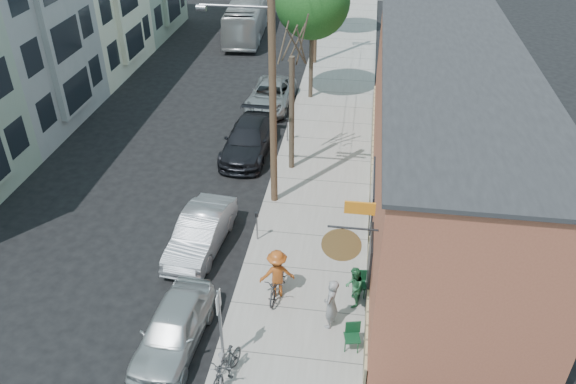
# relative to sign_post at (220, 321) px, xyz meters

# --- Properties ---
(ground) EXTENTS (120.00, 120.00, 0.00)m
(ground) POSITION_rel_sign_post_xyz_m (-2.35, 4.44, -1.83)
(ground) COLOR black
(sidewalk) EXTENTS (4.50, 58.00, 0.15)m
(sidewalk) POSITION_rel_sign_post_xyz_m (1.90, 15.44, -1.76)
(sidewalk) COLOR gray
(sidewalk) RESTS_ON ground
(cafe_building) EXTENTS (6.60, 20.20, 6.61)m
(cafe_building) POSITION_rel_sign_post_xyz_m (6.64, 9.43, 1.47)
(cafe_building) COLOR #9C513A
(cafe_building) RESTS_ON ground
(apartment_row) EXTENTS (6.30, 32.00, 9.00)m
(apartment_row) POSITION_rel_sign_post_xyz_m (-14.20, 18.44, 2.67)
(apartment_row) COLOR #91A087
(apartment_row) RESTS_ON ground
(sign_post) EXTENTS (0.07, 0.45, 2.80)m
(sign_post) POSITION_rel_sign_post_xyz_m (0.00, 0.00, 0.00)
(sign_post) COLOR slate
(sign_post) RESTS_ON sidewalk
(parking_meter_near) EXTENTS (0.14, 0.14, 1.24)m
(parking_meter_near) POSITION_rel_sign_post_xyz_m (-0.10, 5.89, -0.85)
(parking_meter_near) COLOR slate
(parking_meter_near) RESTS_ON sidewalk
(parking_meter_far) EXTENTS (0.14, 0.14, 1.24)m
(parking_meter_far) POSITION_rel_sign_post_xyz_m (-0.10, 13.95, -0.85)
(parking_meter_far) COLOR slate
(parking_meter_far) RESTS_ON sidewalk
(utility_pole_near) EXTENTS (3.57, 0.28, 10.00)m
(utility_pole_near) POSITION_rel_sign_post_xyz_m (0.04, 8.67, 3.58)
(utility_pole_near) COLOR #503A28
(utility_pole_near) RESTS_ON sidewalk
(tree_bare) EXTENTS (0.24, 0.24, 5.29)m
(tree_bare) POSITION_rel_sign_post_xyz_m (0.45, 11.45, 0.96)
(tree_bare) COLOR #44392C
(tree_bare) RESTS_ON sidewalk
(tree_leafy_mid) EXTENTS (4.02, 4.02, 7.46)m
(tree_leafy_mid) POSITION_rel_sign_post_xyz_m (0.45, 19.59, 3.76)
(tree_leafy_mid) COLOR #44392C
(tree_leafy_mid) RESTS_ON sidewalk
(patio_chair_a) EXTENTS (0.56, 0.56, 0.88)m
(patio_chair_a) POSITION_rel_sign_post_xyz_m (3.83, 3.41, -1.24)
(patio_chair_a) COLOR #0F381F
(patio_chair_a) RESTS_ON sidewalk
(patio_chair_b) EXTENTS (0.60, 0.60, 0.88)m
(patio_chair_b) POSITION_rel_sign_post_xyz_m (3.71, 1.05, -1.24)
(patio_chair_b) COLOR #0F381F
(patio_chair_b) RESTS_ON sidewalk
(patron_grey) EXTENTS (0.59, 0.75, 1.81)m
(patron_grey) POSITION_rel_sign_post_xyz_m (2.99, 1.89, -0.78)
(patron_grey) COLOR gray
(patron_grey) RESTS_ON sidewalk
(patron_green) EXTENTS (0.59, 0.75, 1.50)m
(patron_green) POSITION_rel_sign_post_xyz_m (3.66, 2.91, -0.93)
(patron_green) COLOR #2A6B3F
(patron_green) RESTS_ON sidewalk
(cyclist) EXTENTS (1.32, 0.99, 1.82)m
(cyclist) POSITION_rel_sign_post_xyz_m (1.12, 3.02, -0.77)
(cyclist) COLOR #9F4717
(cyclist) RESTS_ON sidewalk
(cyclist_bike) EXTENTS (0.77, 1.80, 0.92)m
(cyclist_bike) POSITION_rel_sign_post_xyz_m (1.12, 3.02, -1.22)
(cyclist_bike) COLOR black
(cyclist_bike) RESTS_ON sidewalk
(parked_bike_a) EXTENTS (0.94, 1.78, 1.03)m
(parked_bike_a) POSITION_rel_sign_post_xyz_m (0.24, -0.61, -1.17)
(parked_bike_a) COLOR black
(parked_bike_a) RESTS_ON sidewalk
(parked_bike_b) EXTENTS (0.89, 1.72, 0.86)m
(parked_bike_b) POSITION_rel_sign_post_xyz_m (0.10, -0.54, -1.25)
(parked_bike_b) COLOR slate
(parked_bike_b) RESTS_ON sidewalk
(car_0) EXTENTS (1.88, 4.19, 1.40)m
(car_0) POSITION_rel_sign_post_xyz_m (-1.66, 0.54, -1.13)
(car_0) COLOR #AEB3B6
(car_0) RESTS_ON ground
(car_1) EXTENTS (1.87, 4.47, 1.44)m
(car_1) POSITION_rel_sign_post_xyz_m (-2.12, 5.27, -1.11)
(car_1) COLOR #B9B9C2
(car_1) RESTS_ON ground
(car_2) EXTENTS (2.16, 5.13, 1.48)m
(car_2) POSITION_rel_sign_post_xyz_m (-1.83, 12.74, -1.09)
(car_2) COLOR black
(car_2) RESTS_ON ground
(car_3) EXTENTS (2.46, 5.01, 1.37)m
(car_3) POSITION_rel_sign_post_xyz_m (-1.67, 18.25, -1.15)
(car_3) COLOR #929699
(car_3) RESTS_ON ground
(bus) EXTENTS (3.04, 10.26, 2.82)m
(bus) POSITION_rel_sign_post_xyz_m (-5.57, 31.11, -0.42)
(bus) COLOR silver
(bus) RESTS_ON ground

